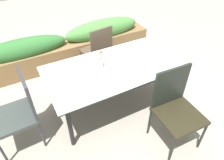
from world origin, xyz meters
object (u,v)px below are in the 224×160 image
object	(u,v)px
dining_table	(112,71)
chair_far_side	(98,49)
chair_end_left	(19,109)
chair_near_right	(175,105)
planter_box	(67,47)
flower_vase	(101,59)

from	to	relation	value
dining_table	chair_far_side	size ratio (longest dim) A/B	1.88
chair_end_left	chair_near_right	bearing A→B (deg)	-119.47
planter_box	chair_end_left	bearing A→B (deg)	-125.72
flower_vase	dining_table	bearing A→B (deg)	-24.19
chair_end_left	flower_vase	bearing A→B (deg)	-89.64
chair_end_left	chair_near_right	world-z (taller)	chair_near_right
chair_far_side	chair_end_left	bearing A→B (deg)	-157.32
dining_table	flower_vase	xyz separation A→B (m)	(-0.13, 0.06, 0.19)
chair_end_left	chair_near_right	xyz separation A→B (m)	(1.62, -0.83, 0.01)
chair_far_side	chair_end_left	distance (m)	1.63
chair_end_left	chair_near_right	distance (m)	1.82
chair_end_left	flower_vase	world-z (taller)	flower_vase
chair_near_right	flower_vase	distance (m)	1.07
chair_near_right	planter_box	bearing A→B (deg)	-73.29
chair_far_side	chair_end_left	world-z (taller)	chair_end_left
chair_near_right	flower_vase	xyz separation A→B (m)	(-0.53, 0.88, 0.30)
chair_far_side	flower_vase	distance (m)	0.90
chair_near_right	chair_far_side	bearing A→B (deg)	-79.66
dining_table	planter_box	distance (m)	1.52
chair_far_side	chair_end_left	xyz separation A→B (m)	(-1.41, -0.83, 0.02)
chair_far_side	planter_box	world-z (taller)	chair_far_side
chair_near_right	planter_box	world-z (taller)	chair_near_right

